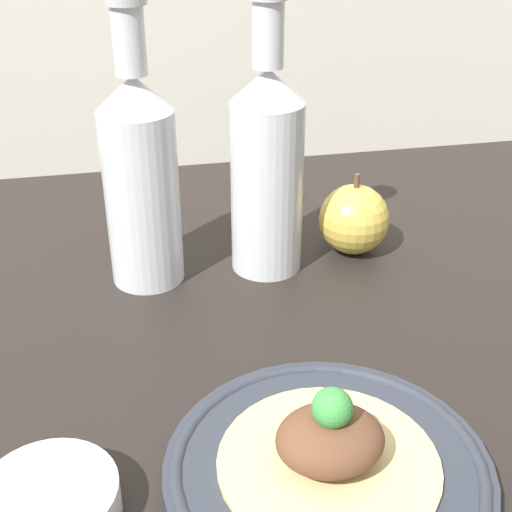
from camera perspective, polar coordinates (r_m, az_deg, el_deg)
name	(u,v)px	position (r cm, az deg, el deg)	size (l,w,h in cm)	color
ground_plane	(194,424)	(61.37, -4.97, -13.25)	(180.00, 110.00, 4.00)	black
plate	(328,470)	(53.62, 5.78, -16.68)	(23.72, 23.72, 1.84)	#2D333D
plated_food	(330,444)	(51.86, 5.92, -14.77)	(15.99, 15.99, 6.72)	#D6BC7F
cider_bottle_left	(141,175)	(72.07, -9.22, 6.38)	(7.56, 7.56, 29.22)	silver
cider_bottle_right	(267,166)	(73.52, 0.89, 7.24)	(7.56, 7.56, 29.22)	silver
apple	(354,219)	(80.50, 7.85, 2.93)	(7.88, 7.88, 9.38)	gold
dipping_bowl	(50,504)	(52.59, -16.17, -18.50)	(9.47, 9.47, 2.84)	silver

